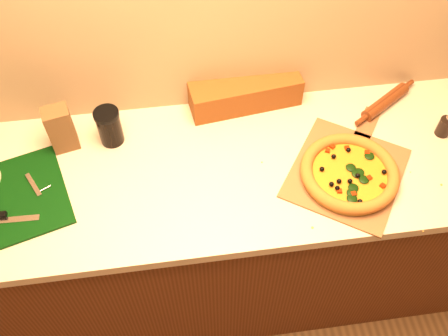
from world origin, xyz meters
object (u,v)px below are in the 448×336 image
Objects in this scene: pepper_grinder at (445,126)px; pizza_peel at (348,170)px; dark_jar at (109,126)px; cutting_board at (26,195)px; pizza at (349,173)px; rolling_pin at (385,102)px.

pizza_peel is at bearing -163.28° from pepper_grinder.
dark_jar is (-0.82, 0.25, 0.07)m from pizza_peel.
cutting_board is at bearing -143.84° from dark_jar.
dark_jar is at bearing 160.42° from pizza.
pizza is 1.10m from cutting_board.
pizza_peel is 1.39× the size of cutting_board.
pizza reaches higher than pizza_peel.
dark_jar reaches higher than cutting_board.
pepper_grinder is at bearing -6.37° from dark_jar.
rolling_pin is (0.24, 0.32, -0.01)m from pizza.
pizza is 0.40m from rolling_pin.
pizza_peel is at bearing -17.26° from dark_jar.
dark_jar is (0.29, 0.21, 0.07)m from cutting_board.
pizza_peel is at bearing 74.82° from pizza.
dark_jar is (-1.05, -0.03, 0.05)m from rolling_pin.
pepper_grinder reaches higher than rolling_pin.
pizza_peel is 1.91× the size of rolling_pin.
pizza is at bearing -126.90° from rolling_pin.
rolling_pin is at bearing 1.60° from dark_jar.
pizza is at bearing -19.58° from dark_jar.
pepper_grinder is at bearing -13.37° from cutting_board.
cutting_board is 2.81× the size of dark_jar.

